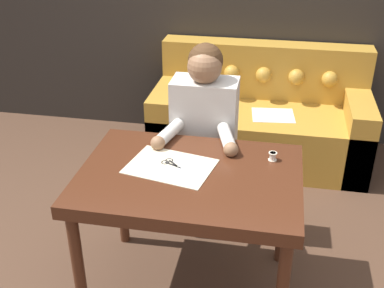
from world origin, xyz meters
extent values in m
plane|color=#4C3323|center=(0.00, 0.00, 0.00)|extent=(16.00, 16.00, 0.00)
cube|color=#472314|center=(-0.07, -0.04, 0.74)|extent=(1.11, 0.80, 0.07)
cylinder|color=#472314|center=(-0.57, -0.38, 0.35)|extent=(0.06, 0.06, 0.70)
cylinder|color=#472314|center=(-0.57, 0.30, 0.35)|extent=(0.06, 0.06, 0.70)
cylinder|color=#472314|center=(0.43, 0.30, 0.35)|extent=(0.06, 0.06, 0.70)
cube|color=#B7842D|center=(0.20, 1.57, 0.22)|extent=(1.72, 0.83, 0.44)
cube|color=#B7842D|center=(0.20, 1.87, 0.67)|extent=(1.72, 0.22, 0.46)
cube|color=#B7842D|center=(-0.56, 1.57, 0.30)|extent=(0.20, 0.83, 0.60)
cube|color=#B7842D|center=(0.97, 1.57, 0.30)|extent=(0.20, 0.83, 0.60)
sphere|color=#B7842D|center=(-0.32, 1.74, 0.67)|extent=(0.13, 0.13, 0.13)
sphere|color=#B7842D|center=(-0.06, 1.74, 0.67)|extent=(0.13, 0.13, 0.13)
sphere|color=#B7842D|center=(0.20, 1.74, 0.67)|extent=(0.13, 0.13, 0.13)
sphere|color=#B7842D|center=(0.47, 1.74, 0.67)|extent=(0.13, 0.13, 0.13)
sphere|color=#B7842D|center=(0.73, 1.74, 0.67)|extent=(0.13, 0.13, 0.13)
cube|color=white|center=(0.31, 1.46, 0.44)|extent=(0.36, 0.31, 0.00)
cylinder|color=#33281E|center=(-0.09, 0.54, 0.25)|extent=(0.28, 0.28, 0.49)
cube|color=beige|center=(-0.09, 0.54, 0.77)|extent=(0.39, 0.22, 0.55)
sphere|color=#896042|center=(-0.09, 0.52, 1.14)|extent=(0.20, 0.20, 0.20)
sphere|color=#472D19|center=(-0.09, 0.55, 1.16)|extent=(0.20, 0.20, 0.20)
cylinder|color=beige|center=(-0.26, 0.30, 0.81)|extent=(0.13, 0.27, 0.07)
sphere|color=#896042|center=(-0.29, 0.17, 0.81)|extent=(0.08, 0.08, 0.08)
cylinder|color=beige|center=(0.07, 0.30, 0.81)|extent=(0.14, 0.27, 0.07)
sphere|color=#896042|center=(0.11, 0.17, 0.81)|extent=(0.08, 0.08, 0.08)
cube|color=beige|center=(-0.18, 0.00, 0.78)|extent=(0.48, 0.39, 0.00)
cube|color=silver|center=(-0.08, -0.03, 0.78)|extent=(0.12, 0.06, 0.00)
cube|color=black|center=(-0.18, 0.01, 0.78)|extent=(0.08, 0.04, 0.00)
torus|color=black|center=(-0.21, 0.03, 0.78)|extent=(0.04, 0.04, 0.01)
cube|color=silver|center=(-0.10, -0.05, 0.78)|extent=(0.10, 0.10, 0.00)
cube|color=black|center=(-0.17, 0.03, 0.78)|extent=(0.07, 0.06, 0.00)
torus|color=black|center=(-0.20, 0.05, 0.78)|extent=(0.04, 0.04, 0.01)
cylinder|color=silver|center=(-0.14, 0.00, 0.78)|extent=(0.01, 0.01, 0.01)
cylinder|color=beige|center=(0.33, 0.16, 0.80)|extent=(0.03, 0.03, 0.04)
cylinder|color=beige|center=(0.33, 0.16, 0.82)|extent=(0.04, 0.04, 0.00)
cylinder|color=beige|center=(0.33, 0.16, 0.78)|extent=(0.04, 0.04, 0.00)
camera|label=1|loc=(0.32, -2.06, 2.04)|focal=45.00mm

